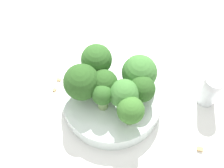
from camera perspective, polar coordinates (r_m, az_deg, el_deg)
ground_plane at (r=0.53m, az=0.00°, el=-3.73°), size 3.00×3.00×0.00m
bowl at (r=0.52m, az=0.00°, el=-2.90°), size 0.16×0.16×0.03m
broccoli_floret_0 at (r=0.47m, az=2.20°, el=-1.95°), size 0.05×0.05×0.06m
broccoli_floret_1 at (r=0.47m, az=-5.55°, el=0.31°), size 0.06×0.06×0.07m
broccoli_floret_2 at (r=0.47m, az=-1.45°, el=0.08°), size 0.04×0.04×0.06m
broccoli_floret_3 at (r=0.50m, az=-2.98°, el=4.35°), size 0.05×0.05×0.06m
broccoli_floret_4 at (r=0.50m, az=5.05°, el=2.09°), size 0.06×0.06×0.06m
broccoli_floret_5 at (r=0.47m, az=-1.74°, el=-2.21°), size 0.03×0.03×0.05m
broccoli_floret_6 at (r=0.45m, az=3.58°, el=-4.84°), size 0.04×0.04×0.06m
broccoli_floret_7 at (r=0.48m, az=5.48°, el=-0.96°), size 0.04×0.04×0.05m
pepper_shaker at (r=0.53m, az=17.54°, el=-1.06°), size 0.03×0.03×0.07m
almond_crumb_0 at (r=0.52m, az=15.87°, el=-11.30°), size 0.01×0.01×0.01m
almond_crumb_1 at (r=0.56m, az=-9.72°, el=0.87°), size 0.01×0.01×0.01m
almond_crumb_2 at (r=0.55m, az=-10.50°, el=-0.97°), size 0.01×0.01×0.01m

